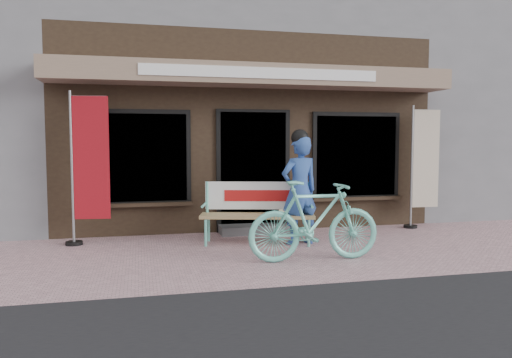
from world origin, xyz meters
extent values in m
plane|color=#C99AA0|center=(0.00, 0.00, 0.00)|extent=(70.00, 70.00, 0.00)
cube|color=black|center=(0.00, 5.00, 1.80)|extent=(7.00, 6.00, 3.60)
cube|color=slate|center=(0.00, 5.00, 4.80)|extent=(7.00, 6.00, 2.40)
cube|color=#8A715D|center=(0.00, 1.65, 2.75)|extent=(7.00, 0.80, 0.35)
cube|color=white|center=(0.00, 1.24, 2.75)|extent=(4.00, 0.02, 0.18)
cube|color=black|center=(0.00, 1.98, 1.10)|extent=(1.20, 0.06, 2.10)
cube|color=black|center=(0.00, 1.97, 1.10)|extent=(1.35, 0.04, 2.20)
cube|color=black|center=(-2.00, 1.98, 1.35)|extent=(1.60, 0.06, 1.50)
cube|color=black|center=(2.00, 1.98, 1.35)|extent=(1.60, 0.06, 1.50)
cube|color=black|center=(-2.00, 1.97, 1.35)|extent=(1.75, 0.04, 1.65)
cube|color=black|center=(2.00, 1.97, 1.35)|extent=(1.75, 0.04, 1.65)
cube|color=black|center=(-2.00, 1.92, 0.55)|extent=(1.80, 0.18, 0.06)
cube|color=black|center=(2.00, 1.92, 0.55)|extent=(1.80, 0.18, 0.06)
cube|color=#59595B|center=(0.00, 1.75, 0.07)|extent=(1.30, 0.45, 0.15)
cylinder|color=#69CEB9|center=(-1.02, 0.86, 0.21)|extent=(0.05, 0.05, 0.42)
cylinder|color=#69CEB9|center=(-0.92, 1.25, 0.21)|extent=(0.05, 0.05, 0.42)
cylinder|color=#69CEB9|center=(0.53, 0.46, 0.21)|extent=(0.05, 0.05, 0.42)
cylinder|color=#69CEB9|center=(0.63, 0.85, 0.21)|extent=(0.05, 0.05, 0.42)
cube|color=tan|center=(-0.19, 0.85, 0.45)|extent=(1.86, 0.88, 0.05)
cylinder|color=#69CEB9|center=(-0.94, 1.25, 0.70)|extent=(0.05, 0.05, 0.55)
cylinder|color=#69CEB9|center=(0.65, 0.84, 0.70)|extent=(0.05, 0.05, 0.55)
cube|color=white|center=(-0.14, 1.07, 0.75)|extent=(1.66, 0.46, 0.45)
cube|color=#B21414|center=(-0.14, 1.04, 0.75)|extent=(1.05, 0.28, 0.18)
cylinder|color=#69CEB9|center=(-1.02, 1.06, 0.62)|extent=(0.15, 0.44, 0.04)
cylinder|color=#69CEB9|center=(0.63, 0.64, 0.62)|extent=(0.15, 0.44, 0.04)
imported|color=#2D4F9C|center=(0.46, 0.70, 0.86)|extent=(0.70, 0.53, 1.72)
sphere|color=black|center=(0.46, 0.70, 1.68)|extent=(0.33, 0.33, 0.28)
imported|color=#69CEB9|center=(0.30, -0.42, 0.55)|extent=(1.85, 0.55, 1.11)
cylinder|color=gray|center=(-3.03, 1.44, 1.21)|extent=(0.04, 0.04, 2.41)
cylinder|color=gray|center=(-2.76, 1.40, 2.33)|extent=(0.55, 0.10, 0.03)
cube|color=maroon|center=(-2.74, 1.40, 1.37)|extent=(0.55, 0.10, 1.92)
cylinder|color=black|center=(-3.03, 1.44, 0.03)|extent=(0.29, 0.29, 0.05)
cylinder|color=gray|center=(2.96, 1.61, 1.15)|extent=(0.04, 0.04, 2.29)
cylinder|color=gray|center=(3.22, 1.60, 2.21)|extent=(0.52, 0.05, 0.03)
cube|color=beige|center=(3.24, 1.59, 1.30)|extent=(0.52, 0.06, 1.82)
cylinder|color=black|center=(2.96, 1.61, 0.03)|extent=(0.26, 0.26, 0.05)
cube|color=black|center=(0.59, 1.83, 0.42)|extent=(0.43, 0.14, 0.84)
cube|color=beige|center=(0.60, 1.78, 0.51)|extent=(0.35, 0.07, 0.51)
camera|label=1|loc=(-2.01, -6.78, 1.64)|focal=35.00mm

